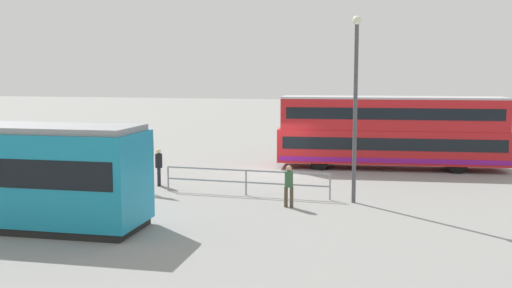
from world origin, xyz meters
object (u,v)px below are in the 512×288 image
at_px(double_decker_bus, 391,132).
at_px(info_sign, 142,152).
at_px(pedestrian_near_railing, 159,165).
at_px(pedestrian_crossing, 289,183).
at_px(street_lamp, 356,96).

relative_size(double_decker_bus, info_sign, 5.03).
bearing_deg(pedestrian_near_railing, info_sign, 80.82).
height_order(pedestrian_near_railing, pedestrian_crossing, pedestrian_near_railing).
bearing_deg(pedestrian_crossing, double_decker_bus, -108.95).
xyz_separation_m(info_sign, street_lamp, (-9.04, 0.13, 2.53)).
height_order(info_sign, street_lamp, street_lamp).
height_order(pedestrian_near_railing, street_lamp, street_lamp).
distance_m(pedestrian_near_railing, street_lamp, 9.51).
height_order(pedestrian_crossing, street_lamp, street_lamp).
distance_m(pedestrian_near_railing, pedestrian_crossing, 7.09).
distance_m(pedestrian_crossing, info_sign, 6.93).
xyz_separation_m(double_decker_bus, pedestrian_near_railing, (10.04, 7.48, -0.99)).
bearing_deg(pedestrian_near_railing, street_lamp, 171.04).
relative_size(double_decker_bus, street_lamp, 1.66).
distance_m(pedestrian_crossing, street_lamp, 4.28).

